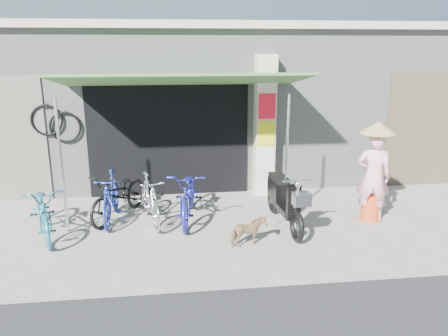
{
  "coord_description": "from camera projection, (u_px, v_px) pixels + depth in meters",
  "views": [
    {
      "loc": [
        -1.13,
        -6.64,
        3.15
      ],
      "look_at": [
        -0.2,
        1.0,
        1.0
      ],
      "focal_mm": 35.0,
      "sensor_mm": 36.0,
      "label": 1
    }
  ],
  "objects": [
    {
      "name": "ground",
      "position": [
        243.0,
        241.0,
        7.33
      ],
      "size": [
        80.0,
        80.0,
        0.0
      ],
      "primitive_type": "plane",
      "color": "gray",
      "rests_on": "ground"
    },
    {
      "name": "bicycle_shop",
      "position": [
        213.0,
        97.0,
        11.7
      ],
      "size": [
        12.3,
        5.3,
        3.66
      ],
      "color": "gray",
      "rests_on": "ground"
    },
    {
      "name": "shop_pillar",
      "position": [
        264.0,
        126.0,
        9.36
      ],
      "size": [
        0.42,
        0.44,
        3.0
      ],
      "color": "beige",
      "rests_on": "ground"
    },
    {
      "name": "awning",
      "position": [
        182.0,
        82.0,
        8.1
      ],
      "size": [
        4.6,
        1.88,
        2.72
      ],
      "color": "#3B6A2F",
      "rests_on": "ground"
    },
    {
      "name": "neighbour_right",
      "position": [
        440.0,
        130.0,
        10.04
      ],
      "size": [
        2.6,
        0.06,
        2.6
      ],
      "primitive_type": "cube",
      "color": "brown",
      "rests_on": "ground"
    },
    {
      "name": "bike_teal",
      "position": [
        44.0,
        210.0,
        7.41
      ],
      "size": [
        1.18,
        1.88,
        0.93
      ],
      "primitive_type": "imported",
      "rotation": [
        0.0,
        0.0,
        0.34
      ],
      "color": "#1D6E83",
      "rests_on": "ground"
    },
    {
      "name": "bike_blue",
      "position": [
        111.0,
        197.0,
        8.05
      ],
      "size": [
        0.5,
        1.56,
        0.93
      ],
      "primitive_type": "imported",
      "rotation": [
        0.0,
        0.0,
        -0.04
      ],
      "color": "navy",
      "rests_on": "ground"
    },
    {
      "name": "bike_black",
      "position": [
        119.0,
        195.0,
        8.2
      ],
      "size": [
        1.34,
        1.82,
        0.91
      ],
      "primitive_type": "imported",
      "rotation": [
        0.0,
        0.0,
        -0.48
      ],
      "color": "black",
      "rests_on": "ground"
    },
    {
      "name": "bike_silver",
      "position": [
        150.0,
        199.0,
        7.97
      ],
      "size": [
        0.79,
        1.58,
        0.91
      ],
      "primitive_type": "imported",
      "rotation": [
        0.0,
        0.0,
        0.25
      ],
      "color": "silver",
      "rests_on": "ground"
    },
    {
      "name": "bike_navy",
      "position": [
        189.0,
        194.0,
        8.11
      ],
      "size": [
        0.91,
        1.97,
        1.0
      ],
      "primitive_type": "imported",
      "rotation": [
        0.0,
        0.0,
        -0.13
      ],
      "color": "navy",
      "rests_on": "ground"
    },
    {
      "name": "street_dog",
      "position": [
        248.0,
        232.0,
        7.06
      ],
      "size": [
        0.64,
        0.44,
        0.5
      ],
      "primitive_type": "imported",
      "rotation": [
        0.0,
        0.0,
        1.89
      ],
      "color": "tan",
      "rests_on": "ground"
    },
    {
      "name": "moped",
      "position": [
        284.0,
        200.0,
        7.85
      ],
      "size": [
        0.54,
        1.9,
        1.07
      ],
      "rotation": [
        0.0,
        0.0,
        0.06
      ],
      "color": "black",
      "rests_on": "ground"
    },
    {
      "name": "nun",
      "position": [
        374.0,
        173.0,
        8.0
      ],
      "size": [
        0.72,
        0.64,
        1.87
      ],
      "rotation": [
        0.0,
        0.0,
        2.76
      ],
      "color": "#F8A7B1",
      "rests_on": "ground"
    }
  ]
}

